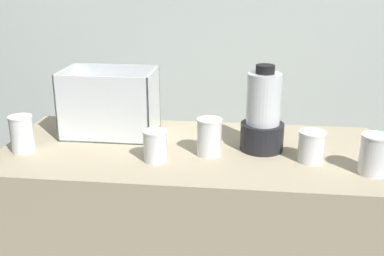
# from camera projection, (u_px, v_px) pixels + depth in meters

# --- Properties ---
(counter) EXTENTS (1.40, 0.64, 0.90)m
(counter) POSITION_uv_depth(u_px,v_px,m) (192.00, 253.00, 1.91)
(counter) COLOR tan
(counter) RESTS_ON ground_plane
(back_wall_unit) EXTENTS (2.60, 0.24, 2.50)m
(back_wall_unit) POSITION_uv_depth(u_px,v_px,m) (210.00, 23.00, 2.36)
(back_wall_unit) COLOR silver
(back_wall_unit) RESTS_ON ground_plane
(carrot_display_bin) EXTENTS (0.36, 0.23, 0.26)m
(carrot_display_bin) POSITION_uv_depth(u_px,v_px,m) (110.00, 113.00, 1.89)
(carrot_display_bin) COLOR white
(carrot_display_bin) RESTS_ON counter
(blender_pitcher) EXTENTS (0.16, 0.16, 0.31)m
(blender_pitcher) POSITION_uv_depth(u_px,v_px,m) (263.00, 116.00, 1.71)
(blender_pitcher) COLOR black
(blender_pitcher) RESTS_ON counter
(juice_cup_beet_far_left) EXTENTS (0.09, 0.09, 0.13)m
(juice_cup_beet_far_left) POSITION_uv_depth(u_px,v_px,m) (22.00, 136.00, 1.71)
(juice_cup_beet_far_left) COLOR white
(juice_cup_beet_far_left) RESTS_ON counter
(juice_cup_orange_left) EXTENTS (0.08, 0.08, 0.11)m
(juice_cup_orange_left) POSITION_uv_depth(u_px,v_px,m) (155.00, 148.00, 1.63)
(juice_cup_orange_left) COLOR white
(juice_cup_orange_left) RESTS_ON counter
(juice_cup_carrot_middle) EXTENTS (0.09, 0.09, 0.13)m
(juice_cup_carrot_middle) POSITION_uv_depth(u_px,v_px,m) (209.00, 139.00, 1.68)
(juice_cup_carrot_middle) COLOR white
(juice_cup_carrot_middle) RESTS_ON counter
(juice_cup_carrot_right) EXTENTS (0.09, 0.09, 0.11)m
(juice_cup_carrot_right) POSITION_uv_depth(u_px,v_px,m) (311.00, 149.00, 1.63)
(juice_cup_carrot_right) COLOR white
(juice_cup_carrot_right) RESTS_ON counter
(juice_cup_mango_far_right) EXTENTS (0.09, 0.09, 0.13)m
(juice_cup_mango_far_right) POSITION_uv_depth(u_px,v_px,m) (374.00, 157.00, 1.53)
(juice_cup_mango_far_right) COLOR white
(juice_cup_mango_far_right) RESTS_ON counter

